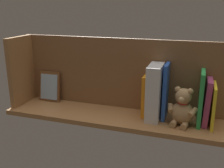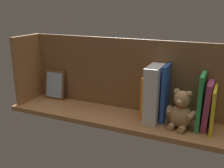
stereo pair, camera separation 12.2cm
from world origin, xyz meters
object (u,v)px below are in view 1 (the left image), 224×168
Objects in this scene: dictionary_thick_white at (155,92)px; picture_frame_leaning at (50,87)px; teddy_bear at (182,108)px; book_0 at (213,106)px.

picture_frame_leaning is at bearing -5.21° from dictionary_thick_white.
teddy_bear is 13.93cm from dictionary_thick_white.
teddy_bear is 70.70cm from picture_frame_leaning.
teddy_bear is 0.67× the size of dictionary_thick_white.
book_0 is 25.34cm from dictionary_thick_white.
picture_frame_leaning is (57.60, -5.25, -4.61)cm from dictionary_thick_white.
teddy_bear is 1.04× the size of picture_frame_leaning.
dictionary_thick_white is at bearing 0.62° from book_0.
book_0 is at bearing 176.55° from picture_frame_leaning.
teddy_bear is at bearing 168.44° from dictionary_thick_white.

